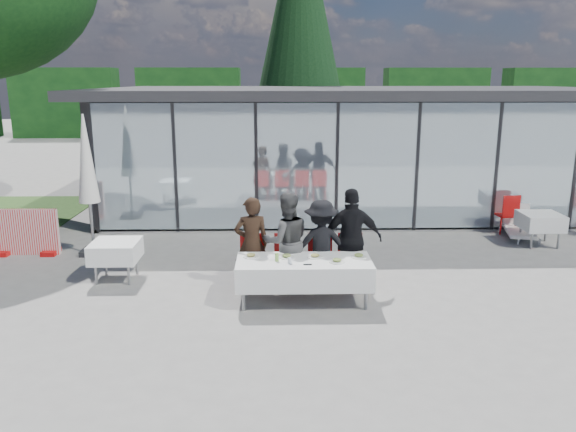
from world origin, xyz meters
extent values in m
plane|color=gray|center=(0.00, 0.00, 0.00)|extent=(90.00, 90.00, 0.00)
cube|color=gray|center=(2.00, 8.00, 0.05)|extent=(14.00, 8.00, 0.10)
cube|color=black|center=(2.00, 11.90, 1.60)|extent=(14.00, 0.20, 3.20)
cube|color=black|center=(-4.90, 8.00, 1.60)|extent=(0.20, 8.00, 3.20)
cube|color=black|center=(8.90, 8.00, 1.60)|extent=(0.20, 8.00, 3.20)
cube|color=silver|center=(2.00, 4.03, 1.60)|extent=(13.60, 0.06, 3.10)
cube|color=#2D2D30|center=(2.00, 7.60, 3.32)|extent=(14.80, 8.80, 0.24)
cube|color=#262628|center=(-4.80, 4.03, 1.60)|extent=(0.08, 0.10, 3.10)
cube|color=#262628|center=(-2.86, 4.03, 1.60)|extent=(0.08, 0.10, 3.10)
cube|color=#262628|center=(-0.91, 4.03, 1.60)|extent=(0.08, 0.10, 3.10)
cube|color=#262628|center=(1.03, 4.03, 1.60)|extent=(0.08, 0.10, 3.10)
cube|color=#262628|center=(2.97, 4.03, 1.60)|extent=(0.08, 0.10, 3.10)
cube|color=#262628|center=(4.91, 4.03, 1.60)|extent=(0.08, 0.10, 3.10)
cube|color=#262628|center=(6.86, 4.03, 1.60)|extent=(0.08, 0.10, 3.10)
cube|color=#B80C0C|center=(-0.50, 6.50, 0.45)|extent=(0.45, 0.45, 0.90)
cube|color=#B80C0C|center=(1.00, 7.00, 0.45)|extent=(0.45, 0.45, 0.90)
cube|color=#B80C0C|center=(3.50, 6.50, 0.45)|extent=(0.45, 0.45, 0.90)
cube|color=#B80C0C|center=(5.50, 7.20, 0.45)|extent=(0.45, 0.45, 0.90)
cube|color=#103412|center=(-14.00, 28.00, 2.20)|extent=(6.50, 2.00, 4.40)
cube|color=#103412|center=(-6.00, 28.00, 2.20)|extent=(6.50, 2.00, 4.40)
cube|color=#103412|center=(2.00, 28.00, 2.20)|extent=(6.50, 2.00, 4.40)
cube|color=#103412|center=(10.00, 28.00, 2.20)|extent=(6.50, 2.00, 4.40)
cube|color=#103412|center=(18.00, 28.00, 2.20)|extent=(6.50, 2.00, 4.40)
cube|color=white|center=(0.02, -0.45, 0.54)|extent=(2.26, 0.96, 0.42)
cylinder|color=gray|center=(-0.98, -0.80, 0.35)|extent=(0.06, 0.06, 0.71)
cylinder|color=gray|center=(1.02, -0.80, 0.35)|extent=(0.06, 0.06, 0.71)
cylinder|color=gray|center=(-0.98, -0.10, 0.35)|extent=(0.06, 0.06, 0.71)
cylinder|color=gray|center=(1.02, -0.10, 0.35)|extent=(0.06, 0.06, 0.71)
imported|color=#2F1F15|center=(-0.88, 0.19, 0.85)|extent=(0.72, 0.72, 1.70)
cube|color=#B80C0C|center=(-0.88, 0.21, 0.45)|extent=(0.44, 0.44, 0.05)
cube|color=#B80C0C|center=(-0.88, 0.41, 0.70)|extent=(0.44, 0.04, 0.55)
cylinder|color=#B80C0C|center=(-1.06, 0.03, 0.21)|extent=(0.04, 0.04, 0.43)
cylinder|color=#B80C0C|center=(-0.70, 0.03, 0.21)|extent=(0.04, 0.04, 0.43)
cylinder|color=#B80C0C|center=(-1.06, 0.39, 0.21)|extent=(0.04, 0.04, 0.43)
cylinder|color=#B80C0C|center=(-0.70, 0.39, 0.21)|extent=(0.04, 0.04, 0.43)
imported|color=#505050|center=(-0.26, 0.19, 0.89)|extent=(1.00, 1.00, 1.77)
cube|color=#B80C0C|center=(-0.26, 0.21, 0.45)|extent=(0.44, 0.44, 0.05)
cube|color=#B80C0C|center=(-0.26, 0.41, 0.70)|extent=(0.44, 0.04, 0.55)
cylinder|color=#B80C0C|center=(-0.44, 0.03, 0.21)|extent=(0.04, 0.04, 0.43)
cylinder|color=#B80C0C|center=(-0.08, 0.03, 0.21)|extent=(0.04, 0.04, 0.43)
cylinder|color=#B80C0C|center=(-0.44, 0.39, 0.21)|extent=(0.04, 0.04, 0.43)
cylinder|color=#B80C0C|center=(-0.08, 0.39, 0.21)|extent=(0.04, 0.04, 0.43)
imported|color=black|center=(0.35, 0.19, 0.82)|extent=(1.11, 1.11, 1.64)
cube|color=#B80C0C|center=(0.35, 0.21, 0.45)|extent=(0.44, 0.44, 0.05)
cube|color=#B80C0C|center=(0.35, 0.41, 0.70)|extent=(0.44, 0.04, 0.55)
cylinder|color=#B80C0C|center=(0.17, 0.03, 0.21)|extent=(0.04, 0.04, 0.43)
cylinder|color=#B80C0C|center=(0.53, 0.03, 0.21)|extent=(0.04, 0.04, 0.43)
cylinder|color=#B80C0C|center=(0.17, 0.39, 0.21)|extent=(0.04, 0.04, 0.43)
cylinder|color=#B80C0C|center=(0.53, 0.39, 0.21)|extent=(0.04, 0.04, 0.43)
imported|color=black|center=(0.90, 0.19, 0.92)|extent=(1.10, 1.10, 1.84)
cube|color=#B80C0C|center=(0.90, 0.21, 0.45)|extent=(0.44, 0.44, 0.05)
cube|color=#B80C0C|center=(0.90, 0.41, 0.70)|extent=(0.44, 0.04, 0.55)
cylinder|color=#B80C0C|center=(0.72, 0.03, 0.21)|extent=(0.04, 0.04, 0.43)
cylinder|color=#B80C0C|center=(1.08, 0.03, 0.21)|extent=(0.04, 0.04, 0.43)
cylinder|color=#B80C0C|center=(0.72, 0.39, 0.21)|extent=(0.04, 0.04, 0.43)
cylinder|color=#B80C0C|center=(1.08, 0.39, 0.21)|extent=(0.04, 0.04, 0.43)
cylinder|color=white|center=(-0.87, -0.28, 0.76)|extent=(0.26, 0.26, 0.01)
ellipsoid|color=tan|center=(-0.87, -0.28, 0.79)|extent=(0.15, 0.15, 0.05)
cylinder|color=white|center=(-0.27, -0.33, 0.76)|extent=(0.26, 0.26, 0.01)
ellipsoid|color=#3F6E29|center=(-0.27, -0.33, 0.79)|extent=(0.15, 0.15, 0.05)
cylinder|color=white|center=(0.21, -0.32, 0.76)|extent=(0.26, 0.26, 0.01)
ellipsoid|color=tan|center=(0.21, -0.32, 0.79)|extent=(0.15, 0.15, 0.05)
cylinder|color=white|center=(0.95, -0.33, 0.76)|extent=(0.26, 0.26, 0.01)
ellipsoid|color=#3F6E29|center=(0.95, -0.33, 0.79)|extent=(0.15, 0.15, 0.05)
cylinder|color=white|center=(0.56, -0.59, 0.76)|extent=(0.26, 0.26, 0.01)
ellipsoid|color=#3F6E29|center=(0.56, -0.59, 0.79)|extent=(0.15, 0.15, 0.05)
cylinder|color=#88BC4E|center=(-0.44, -0.51, 0.82)|extent=(0.06, 0.06, 0.14)
cylinder|color=silver|center=(-0.22, -0.63, 0.80)|extent=(0.07, 0.07, 0.10)
cube|color=black|center=(0.06, -0.71, 0.76)|extent=(0.14, 0.03, 0.01)
cube|color=white|center=(-3.46, 0.74, 0.56)|extent=(0.86, 0.86, 0.36)
cylinder|color=gray|center=(-3.76, 0.44, 0.36)|extent=(0.05, 0.05, 0.72)
cylinder|color=gray|center=(-3.16, 0.44, 0.36)|extent=(0.05, 0.05, 0.72)
cylinder|color=gray|center=(-3.76, 1.04, 0.36)|extent=(0.05, 0.05, 0.72)
cylinder|color=gray|center=(-3.16, 1.04, 0.36)|extent=(0.05, 0.05, 0.72)
cube|color=white|center=(5.55, 2.81, 0.56)|extent=(0.86, 0.86, 0.36)
cylinder|color=gray|center=(5.25, 2.51, 0.36)|extent=(0.05, 0.05, 0.72)
cylinder|color=gray|center=(5.85, 2.51, 0.36)|extent=(0.05, 0.05, 0.72)
cylinder|color=gray|center=(5.25, 3.11, 0.36)|extent=(0.05, 0.05, 0.72)
cylinder|color=gray|center=(5.85, 3.11, 0.36)|extent=(0.05, 0.05, 0.72)
cube|color=#B80C0C|center=(5.20, 3.87, 0.45)|extent=(0.50, 0.50, 0.05)
cube|color=#B80C0C|center=(5.23, 3.67, 0.70)|extent=(0.44, 0.11, 0.55)
cylinder|color=#B80C0C|center=(5.02, 3.69, 0.21)|extent=(0.04, 0.04, 0.43)
cylinder|color=#B80C0C|center=(5.38, 3.69, 0.21)|extent=(0.04, 0.04, 0.43)
cylinder|color=#B80C0C|center=(5.02, 4.05, 0.21)|extent=(0.04, 0.04, 0.43)
cylinder|color=#B80C0C|center=(5.38, 4.05, 0.21)|extent=(0.04, 0.04, 0.43)
cube|color=black|center=(-4.39, 2.32, 0.06)|extent=(0.50, 0.50, 0.12)
cylinder|color=gray|center=(-4.39, 2.32, 1.35)|extent=(0.06, 0.06, 2.70)
cone|color=white|center=(-4.39, 2.32, 2.08)|extent=(0.44, 0.44, 1.84)
cube|color=red|center=(-5.83, 2.35, 0.50)|extent=(1.40, 0.12, 1.00)
cube|color=#B80C0C|center=(-6.33, 2.35, 0.05)|extent=(0.30, 0.45, 0.10)
cube|color=#B80C0C|center=(-5.33, 2.35, 0.05)|extent=(0.30, 0.45, 0.10)
cube|color=white|center=(5.35, 3.40, 0.18)|extent=(0.89, 1.41, 0.08)
cube|color=white|center=(5.49, 3.93, 0.45)|extent=(0.65, 0.40, 0.54)
cylinder|color=white|center=(5.10, 2.85, 0.07)|extent=(0.04, 0.04, 0.14)
cylinder|color=white|center=(5.60, 2.85, 0.07)|extent=(0.04, 0.04, 0.14)
cylinder|color=white|center=(5.10, 3.95, 0.07)|extent=(0.04, 0.04, 0.14)
cylinder|color=white|center=(5.60, 3.95, 0.07)|extent=(0.04, 0.04, 0.14)
cylinder|color=#382316|center=(0.50, 13.00, 1.00)|extent=(0.44, 0.44, 2.00)
cone|color=black|center=(0.50, 13.00, 6.00)|extent=(4.00, 4.00, 9.00)
camera|label=1|loc=(-0.45, -9.37, 3.69)|focal=35.00mm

